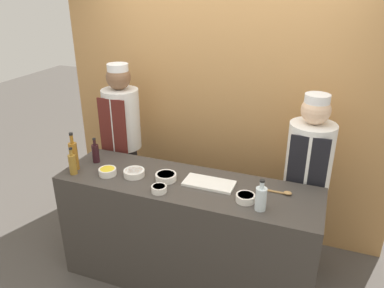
{
  "coord_description": "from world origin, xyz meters",
  "views": [
    {
      "loc": [
        0.94,
        -2.36,
        2.4
      ],
      "look_at": [
        0.0,
        0.12,
        1.24
      ],
      "focal_mm": 35.0,
      "sensor_mm": 36.0,
      "label": 1
    }
  ],
  "objects": [
    {
      "name": "bottle_clear",
      "position": [
        0.61,
        -0.16,
        1.05
      ],
      "size": [
        0.08,
        0.08,
        0.23
      ],
      "color": "silver",
      "rests_on": "counter"
    },
    {
      "name": "sauce_bowl_purple",
      "position": [
        0.49,
        -0.1,
        0.99
      ],
      "size": [
        0.14,
        0.14,
        0.05
      ],
      "color": "white",
      "rests_on": "counter"
    },
    {
      "name": "bottle_wine",
      "position": [
        -0.87,
        0.07,
        1.05
      ],
      "size": [
        0.06,
        0.06,
        0.22
      ],
      "color": "black",
      "rests_on": "counter"
    },
    {
      "name": "bottle_amber",
      "position": [
        -0.95,
        -0.11,
        1.09
      ],
      "size": [
        0.07,
        0.07,
        0.32
      ],
      "color": "#9E661E",
      "rests_on": "counter"
    },
    {
      "name": "ground_plane",
      "position": [
        0.0,
        0.0,
        0.0
      ],
      "size": [
        14.0,
        14.0,
        0.0
      ],
      "primitive_type": "plane",
      "color": "#4C4742"
    },
    {
      "name": "counter",
      "position": [
        0.0,
        0.0,
        0.48
      ],
      "size": [
        2.07,
        0.61,
        0.96
      ],
      "color": "#3D3833",
      "rests_on": "ground_plane"
    },
    {
      "name": "sauce_bowl_yellow",
      "position": [
        -0.64,
        -0.1,
        0.99
      ],
      "size": [
        0.14,
        0.14,
        0.05
      ],
      "color": "white",
      "rests_on": "counter"
    },
    {
      "name": "cabinet_wall",
      "position": [
        0.0,
        0.99,
        1.2
      ],
      "size": [
        3.21,
        0.18,
        2.4
      ],
      "color": "#B7844C",
      "rests_on": "ground_plane"
    },
    {
      "name": "sauce_bowl_green",
      "position": [
        -0.17,
        -0.01,
        0.99
      ],
      "size": [
        0.17,
        0.17,
        0.05
      ],
      "color": "white",
      "rests_on": "counter"
    },
    {
      "name": "wooden_spoon",
      "position": [
        0.7,
        0.1,
        0.97
      ],
      "size": [
        0.26,
        0.05,
        0.03
      ],
      "color": "#B2844C",
      "rests_on": "counter"
    },
    {
      "name": "sauce_bowl_orange",
      "position": [
        -0.44,
        -0.04,
        0.99
      ],
      "size": [
        0.17,
        0.17,
        0.05
      ],
      "color": "white",
      "rests_on": "counter"
    },
    {
      "name": "sauce_bowl_white",
      "position": [
        -0.14,
        -0.2,
        0.99
      ],
      "size": [
        0.11,
        0.11,
        0.05
      ],
      "color": "white",
      "rests_on": "counter"
    },
    {
      "name": "chef_left",
      "position": [
        -0.86,
        0.52,
        0.95
      ],
      "size": [
        0.34,
        0.34,
        1.72
      ],
      "color": "#28282D",
      "rests_on": "ground_plane"
    },
    {
      "name": "cutting_board",
      "position": [
        0.17,
        0.04,
        0.97
      ],
      "size": [
        0.39,
        0.19,
        0.02
      ],
      "color": "white",
      "rests_on": "counter"
    },
    {
      "name": "bottle_vinegar",
      "position": [
        -0.91,
        -0.18,
        1.05
      ],
      "size": [
        0.06,
        0.06,
        0.23
      ],
      "color": "olive",
      "rests_on": "counter"
    },
    {
      "name": "chef_right",
      "position": [
        0.86,
        0.52,
        0.88
      ],
      "size": [
        0.37,
        0.37,
        1.62
      ],
      "color": "#28282D",
      "rests_on": "ground_plane"
    }
  ]
}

